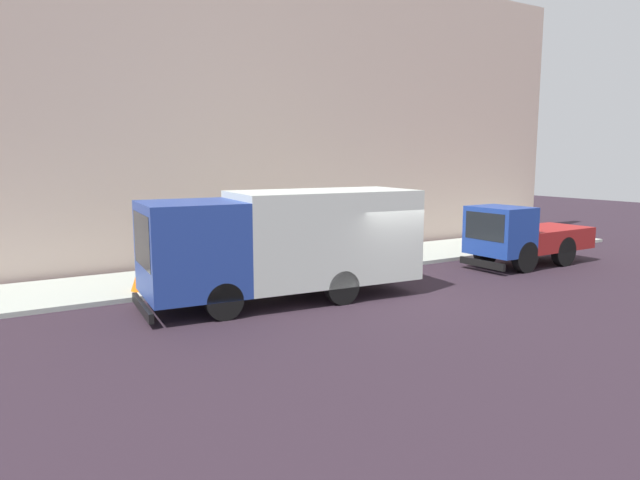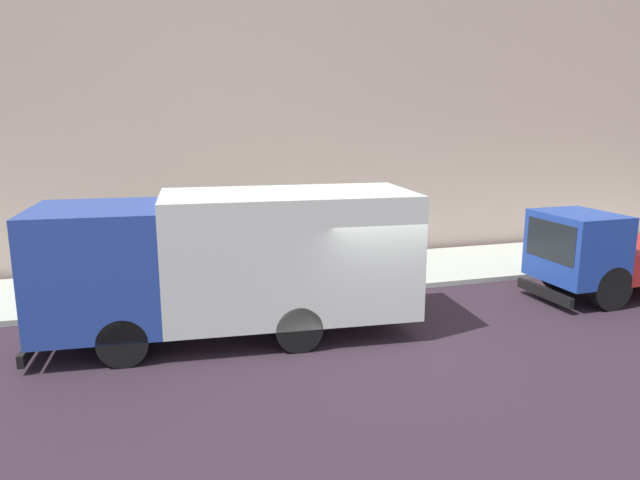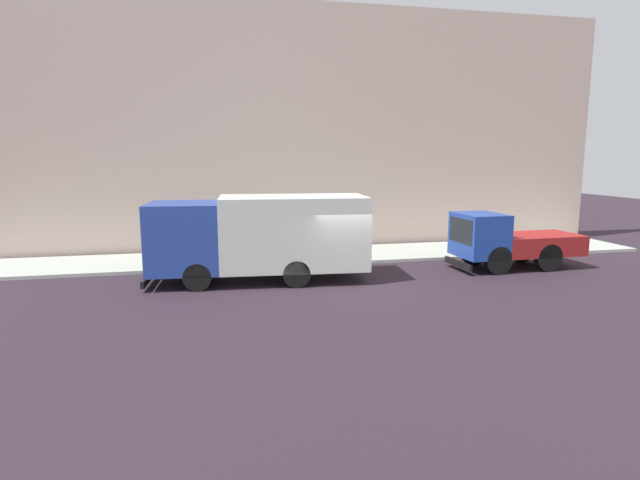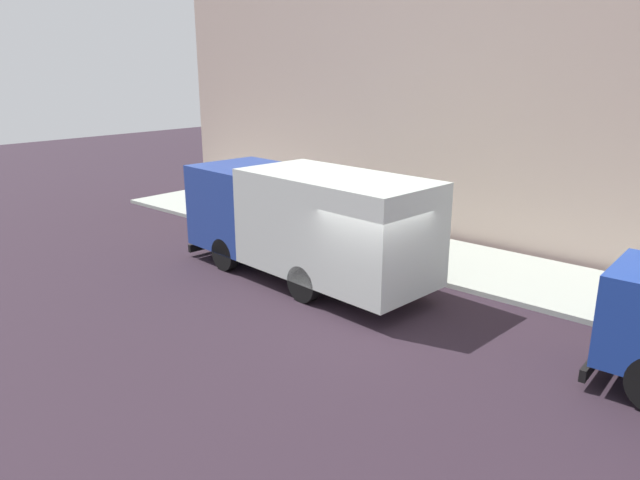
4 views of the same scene
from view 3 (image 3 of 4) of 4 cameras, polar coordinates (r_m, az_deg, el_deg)
ground at (r=18.12m, az=3.17°, el=-4.85°), size 80.00×80.00×0.00m
sidewalk at (r=22.73m, az=-0.10°, el=-1.75°), size 3.75×30.00×0.14m
building_facade at (r=24.66m, az=-1.30°, el=12.31°), size 0.50×30.00×11.44m
large_utility_truck at (r=18.25m, az=-6.72°, el=0.65°), size 3.11×7.91×3.04m
small_flatbed_truck at (r=21.60m, az=20.23°, el=-0.13°), size 2.17×5.24×2.25m
pedestrian_walking at (r=22.86m, az=-13.68°, el=0.62°), size 0.50×0.50×1.78m
pedestrian_standing at (r=21.00m, az=-7.92°, el=-0.15°), size 0.54×0.54×1.67m
pedestrian_third at (r=21.45m, az=-12.51°, el=-0.04°), size 0.42×0.42×1.69m
traffic_cone_orange at (r=21.12m, az=-16.52°, el=-1.84°), size 0.49×0.49×0.70m
street_sign_post at (r=20.54m, az=-6.41°, el=1.33°), size 0.44×0.08×2.47m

